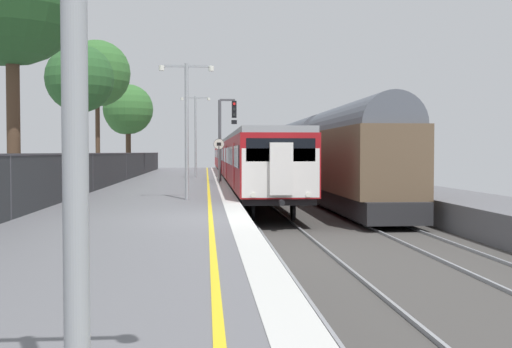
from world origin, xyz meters
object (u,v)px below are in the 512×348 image
(signal_gantry, at_px, (224,130))
(platform_lamp_mid, at_px, (187,118))
(background_tree_right, at_px, (127,111))
(commuter_train_at_platform, at_px, (237,158))
(background_tree_back, at_px, (98,76))
(platform_lamp_far, at_px, (196,130))
(freight_train_adjacent_track, at_px, (324,154))
(background_tree_left, at_px, (79,80))
(speed_limit_sign, at_px, (219,155))
(background_tree_centre, at_px, (8,1))

(signal_gantry, height_order, platform_lamp_mid, platform_lamp_mid)
(background_tree_right, bearing_deg, commuter_train_at_platform, 17.17)
(background_tree_back, bearing_deg, platform_lamp_far, 21.13)
(freight_train_adjacent_track, distance_m, platform_lamp_far, 11.10)
(commuter_train_at_platform, relative_size, background_tree_back, 7.05)
(background_tree_left, xyz_separation_m, background_tree_back, (-0.14, 6.95, 1.07))
(freight_train_adjacent_track, distance_m, signal_gantry, 6.22)
(background_tree_left, bearing_deg, commuter_train_at_platform, 63.77)
(speed_limit_sign, bearing_deg, freight_train_adjacent_track, -2.53)
(background_tree_back, bearing_deg, freight_train_adjacent_track, -23.88)
(background_tree_back, bearing_deg, platform_lamp_mid, -70.81)
(background_tree_centre, xyz_separation_m, background_tree_right, (0.22, 28.66, -1.68))
(background_tree_right, bearing_deg, background_tree_back, -94.23)
(background_tree_centre, distance_m, background_tree_back, 19.65)
(background_tree_left, distance_m, background_tree_centre, 12.75)
(platform_lamp_mid, height_order, background_tree_centre, background_tree_centre)
(platform_lamp_far, relative_size, background_tree_back, 0.63)
(commuter_train_at_platform, bearing_deg, platform_lamp_far, -109.24)
(speed_limit_sign, relative_size, platform_lamp_mid, 0.50)
(signal_gantry, relative_size, platform_lamp_far, 0.88)
(speed_limit_sign, distance_m, platform_lamp_mid, 11.93)
(freight_train_adjacent_track, bearing_deg, background_tree_centre, -133.12)
(commuter_train_at_platform, relative_size, signal_gantry, 12.72)
(platform_lamp_mid, height_order, background_tree_left, background_tree_left)
(signal_gantry, relative_size, background_tree_left, 0.66)
(freight_train_adjacent_track, bearing_deg, background_tree_left, -175.42)
(platform_lamp_far, distance_m, background_tree_right, 8.73)
(signal_gantry, relative_size, platform_lamp_mid, 0.98)
(background_tree_left, bearing_deg, speed_limit_sign, 10.15)
(speed_limit_sign, xyz_separation_m, platform_lamp_mid, (-1.42, -11.76, 1.39))
(platform_lamp_mid, bearing_deg, background_tree_left, 119.54)
(background_tree_right, bearing_deg, background_tree_centre, -90.44)
(background_tree_right, bearing_deg, platform_lamp_mid, -78.47)
(signal_gantry, height_order, background_tree_back, background_tree_back)
(platform_lamp_mid, relative_size, background_tree_back, 0.56)
(background_tree_right, bearing_deg, speed_limit_sign, -65.09)
(platform_lamp_mid, height_order, platform_lamp_far, platform_lamp_far)
(platform_lamp_mid, bearing_deg, commuter_train_at_platform, 83.60)
(freight_train_adjacent_track, bearing_deg, speed_limit_sign, 177.47)
(platform_lamp_mid, distance_m, background_tree_left, 12.27)
(commuter_train_at_platform, bearing_deg, signal_gantry, -95.60)
(background_tree_back, bearing_deg, speed_limit_sign, -37.05)
(commuter_train_at_platform, bearing_deg, background_tree_back, -128.57)
(signal_gantry, height_order, speed_limit_sign, signal_gantry)
(commuter_train_at_platform, xyz_separation_m, platform_lamp_far, (-3.26, -9.34, 2.00))
(commuter_train_at_platform, bearing_deg, platform_lamp_mid, -96.40)
(platform_lamp_far, bearing_deg, background_tree_left, -122.50)
(freight_train_adjacent_track, distance_m, background_tree_left, 13.77)
(background_tree_right, bearing_deg, signal_gantry, -59.72)
(background_tree_right, bearing_deg, background_tree_left, -91.91)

